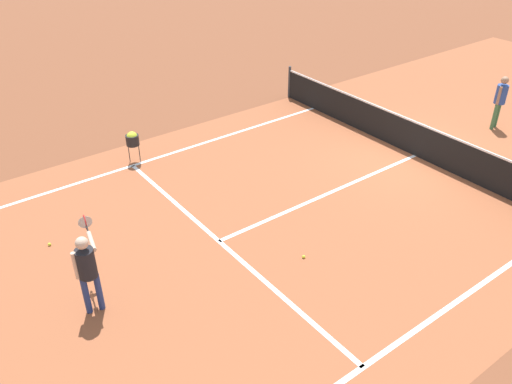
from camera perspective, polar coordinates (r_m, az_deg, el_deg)
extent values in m
plane|color=brown|center=(15.09, 16.73, 3.77)|extent=(60.00, 60.00, 0.00)
cube|color=#9E5433|center=(15.09, 16.73, 3.77)|extent=(10.62, 24.40, 0.00)
cube|color=white|center=(14.48, -11.52, 3.33)|extent=(0.10, 11.89, 0.01)
cube|color=white|center=(9.21, 13.46, -16.55)|extent=(0.10, 11.89, 0.01)
cube|color=white|center=(11.22, -4.00, -5.30)|extent=(8.22, 0.10, 0.01)
cube|color=white|center=(12.90, 7.92, -0.09)|extent=(0.10, 6.40, 0.01)
cylinder|color=#33383D|center=(18.17, 3.63, 11.73)|extent=(0.09, 0.09, 1.07)
cube|color=black|center=(14.89, 17.00, 5.31)|extent=(10.67, 0.02, 0.91)
cube|color=white|center=(14.69, 17.29, 6.98)|extent=(10.67, 0.03, 0.05)
cylinder|color=navy|center=(9.82, -17.81, -10.52)|extent=(0.11, 0.11, 0.79)
cylinder|color=navy|center=(9.82, -16.54, -10.22)|extent=(0.11, 0.11, 0.79)
cylinder|color=black|center=(9.40, -17.82, -7.32)|extent=(0.32, 0.32, 0.55)
sphere|color=beige|center=(9.15, -18.25, -5.24)|extent=(0.22, 0.22, 0.22)
cylinder|color=beige|center=(9.39, -18.84, -7.52)|extent=(0.08, 0.08, 0.54)
cylinder|color=beige|center=(9.49, -17.30, -5.07)|extent=(0.54, 0.19, 0.08)
cylinder|color=black|center=(9.80, -17.68, -3.85)|extent=(0.22, 0.07, 0.03)
torus|color=red|center=(10.00, -17.91, -3.11)|extent=(0.28, 0.08, 0.28)
cylinder|color=silver|center=(10.00, -17.91, -3.11)|extent=(0.06, 0.25, 0.25)
cylinder|color=#3F7247|center=(17.33, 24.27, 7.39)|extent=(0.11, 0.11, 0.79)
cylinder|color=#3F7247|center=(17.52, 24.53, 7.60)|extent=(0.11, 0.11, 0.79)
cylinder|color=#2D4C99|center=(17.19, 24.89, 9.52)|extent=(0.32, 0.32, 0.55)
sphere|color=#A87A5B|center=(17.06, 25.22, 10.83)|extent=(0.22, 0.22, 0.22)
cylinder|color=#A87A5B|center=(17.04, 24.70, 9.41)|extent=(0.08, 0.08, 0.54)
cylinder|color=#A87A5B|center=(17.34, 25.09, 9.68)|extent=(0.08, 0.08, 0.54)
cylinder|color=black|center=(14.22, -13.16, 5.46)|extent=(0.34, 0.34, 0.28)
cylinder|color=black|center=(14.45, -13.51, 4.10)|extent=(0.02, 0.02, 0.50)
cylinder|color=black|center=(14.35, -12.43, 4.04)|extent=(0.02, 0.02, 0.50)
sphere|color=#CCE033|center=(14.18, -13.20, 5.78)|extent=(0.29, 0.29, 0.29)
sphere|color=#CCE033|center=(11.87, -21.34, -5.26)|extent=(0.07, 0.07, 0.07)
sphere|color=#CCE033|center=(10.78, 5.15, -6.95)|extent=(0.07, 0.07, 0.07)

